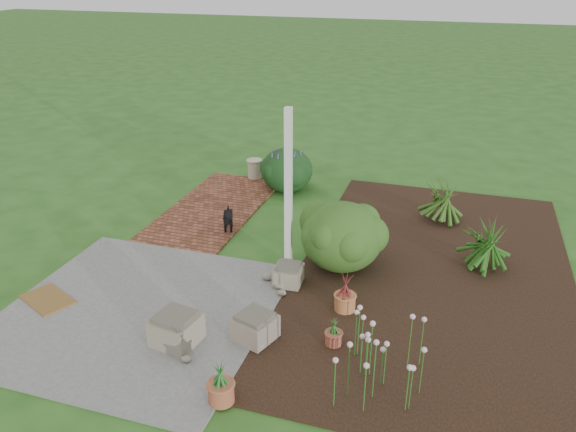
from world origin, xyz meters
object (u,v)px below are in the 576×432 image
(cream_ceramic_urn, at_px, (255,169))
(evergreen_shrub, at_px, (342,235))
(stone_trough_near, at_px, (255,328))
(black_dog, at_px, (228,217))

(cream_ceramic_urn, distance_m, evergreen_shrub, 4.14)
(cream_ceramic_urn, xyz_separation_m, evergreen_shrub, (2.62, -3.19, 0.32))
(stone_trough_near, bearing_deg, cream_ceramic_urn, 110.69)
(black_dog, height_order, evergreen_shrub, evergreen_shrub)
(evergreen_shrub, bearing_deg, cream_ceramic_urn, 129.44)
(stone_trough_near, relative_size, cream_ceramic_urn, 1.14)
(stone_trough_near, height_order, black_dog, black_dog)
(black_dog, bearing_deg, stone_trough_near, -82.07)
(black_dog, distance_m, cream_ceramic_urn, 2.64)
(cream_ceramic_urn, bearing_deg, stone_trough_near, -69.31)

